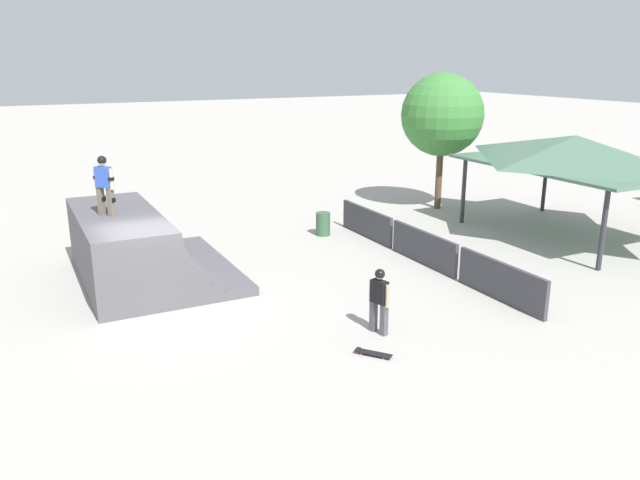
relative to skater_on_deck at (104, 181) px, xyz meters
The scene contains 10 objects.
ground_plane 3.76m from the skater_on_deck, 19.78° to the left, with size 160.00×160.00×0.00m, color #ADA8A0.
quarter_pipe_ramp 2.19m from the skater_on_deck, 95.38° to the left, with size 5.64×4.20×2.03m.
skater_on_deck is the anchor object (origin of this frame).
skateboard_on_deck 1.03m from the skater_on_deck, 158.30° to the left, with size 0.85×0.28×0.09m.
bystander_walking 8.28m from the skater_on_deck, 38.63° to the left, with size 0.62×0.31×1.59m.
skateboard_on_ground 8.87m from the skater_on_deck, 30.63° to the left, with size 0.77×0.67×0.09m.
barrier_fence 9.68m from the skater_on_deck, 74.46° to the left, with size 10.16×0.12×1.05m.
pavilion_shelter 15.74m from the skater_on_deck, 81.86° to the left, with size 7.59×5.07×3.65m.
tree_beside_pavilion 14.53m from the skater_on_deck, 103.71° to the left, with size 3.42×3.42×5.69m.
trash_bin 8.33m from the skater_on_deck, 103.47° to the left, with size 0.52×0.52×0.85m, color #385B3D.
Camera 1 is at (15.54, -3.10, 6.23)m, focal length 35.00 mm.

